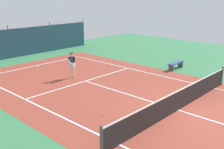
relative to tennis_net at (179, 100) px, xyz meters
The scene contains 10 objects.
ground_plane 0.51m from the tennis_net, ahead, with size 36.00×36.00×0.00m, color #387A4C.
court_surface 0.51m from the tennis_net, ahead, with size 11.02×26.60×0.01m.
tennis_net is the anchor object (origin of this frame).
back_fence 16.13m from the tennis_net, 90.00° to the left, with size 16.30×0.98×2.70m.
tennis_player 7.51m from the tennis_net, 90.81° to the left, with size 0.81×0.68×1.64m.
tennis_ball_near_player 3.50m from the tennis_net, 141.38° to the left, with size 0.07×0.07×0.07m, color #CCDB33.
tennis_ball_midcourt 11.87m from the tennis_net, 90.11° to the left, with size 0.07×0.07×0.07m, color #CCDB33.
tennis_ball_by_sideline 8.07m from the tennis_net, 78.06° to the left, with size 0.07×0.07×0.07m, color #CCDB33.
parked_car 18.41m from the tennis_net, 81.36° to the left, with size 2.17×4.28×1.68m.
courtside_bench 7.36m from the tennis_net, 30.93° to the left, with size 1.60×0.40×0.49m.
Camera 1 is at (-10.61, -5.66, 5.19)m, focal length 43.80 mm.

